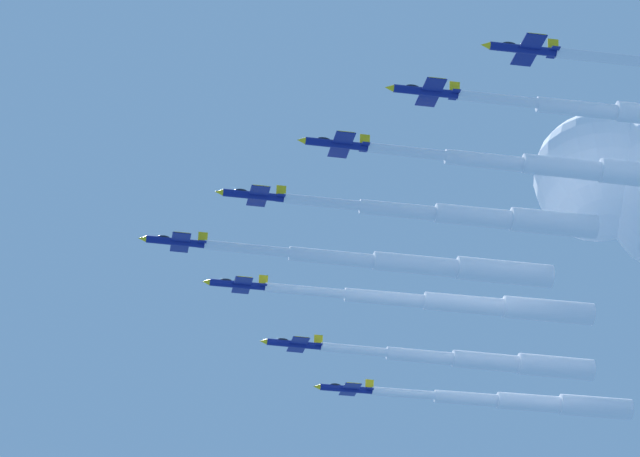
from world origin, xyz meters
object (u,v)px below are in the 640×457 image
object	(u,v)px
jet_starboard_inner	(471,304)
jet_port_mid	(567,168)
jet_starboard_mid	(490,361)
jet_lead	(423,265)
jet_port_inner	(478,216)
jet_starboard_outer	(533,403)

from	to	relation	value
jet_starboard_inner	jet_port_mid	size ratio (longest dim) A/B	1.11
jet_port_mid	jet_starboard_mid	xyz separation A→B (m)	(4.42, -45.55, -1.85)
jet_lead	jet_port_inner	bearing A→B (deg)	121.80
jet_port_inner	jet_port_mid	size ratio (longest dim) A/B	1.00
jet_port_mid	jet_starboard_inner	bearing A→B (deg)	-74.75
jet_starboard_mid	jet_starboard_outer	world-z (taller)	jet_starboard_mid
jet_lead	jet_port_mid	size ratio (longest dim) A/B	1.12
jet_port_mid	jet_starboard_outer	distance (m)	57.32
jet_port_inner	jet_starboard_inner	size ratio (longest dim) A/B	0.90
jet_starboard_inner	jet_starboard_outer	world-z (taller)	jet_starboard_inner
jet_port_inner	jet_port_mid	xyz separation A→B (m)	(-11.15, 10.31, 0.87)
jet_port_inner	jet_starboard_mid	distance (m)	35.89
jet_port_inner	jet_starboard_mid	world-z (taller)	jet_port_inner
jet_starboard_outer	jet_port_inner	bearing A→B (deg)	71.48
jet_port_mid	jet_lead	bearing A→B (deg)	-49.90
jet_lead	jet_port_mid	xyz separation A→B (m)	(-18.03, 21.41, 1.41)
jet_starboard_inner	jet_port_mid	world-z (taller)	jet_starboard_inner
jet_starboard_inner	jet_starboard_outer	xyz separation A→B (m)	(-13.59, -23.85, -2.38)
jet_port_inner	jet_port_mid	bearing A→B (deg)	137.23
jet_lead	jet_starboard_inner	size ratio (longest dim) A/B	1.01
jet_lead	jet_starboard_inner	xyz separation A→B (m)	(-8.97, -11.85, 1.80)
jet_lead	jet_starboard_mid	world-z (taller)	jet_lead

